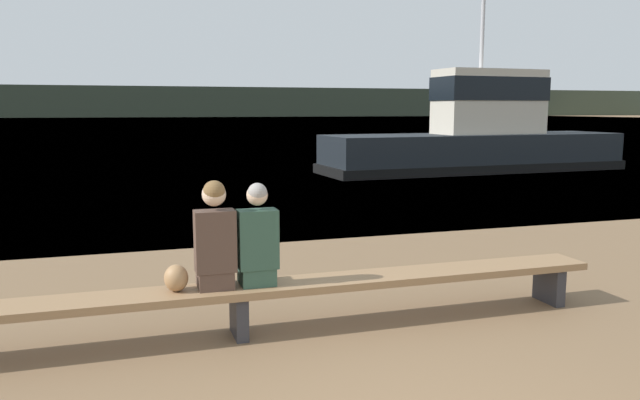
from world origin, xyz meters
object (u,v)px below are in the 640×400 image
tugboat_red (478,139)px  person_right (257,240)px  bench_main (239,295)px  person_left (215,239)px  shopping_bag (176,278)px

tugboat_red → person_right: bearing=139.0°
bench_main → person_left: person_left is taller
person_left → tugboat_red: size_ratio=0.09×
person_left → shopping_bag: size_ratio=4.07×
bench_main → person_right: person_right is taller
bench_main → shopping_bag: shopping_bag is taller
person_right → tugboat_red: bearing=51.6°
bench_main → person_left: size_ratio=7.41×
bench_main → person_left: (-0.22, -0.01, 0.57)m
tugboat_red → person_left: bearing=138.0°
bench_main → tugboat_red: bearing=51.1°
person_right → tugboat_red: 17.43m
person_left → tugboat_red: (11.23, 13.67, 0.14)m
bench_main → shopping_bag: (-0.58, 0.02, 0.21)m
person_left → shopping_bag: bearing=175.5°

